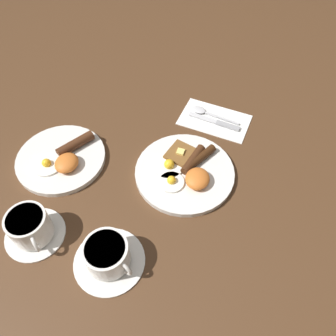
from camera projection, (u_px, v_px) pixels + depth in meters
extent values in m
plane|color=#4C301C|center=(184.00, 174.00, 0.89)|extent=(3.00, 3.00, 0.00)
cylinder|color=silver|center=(185.00, 172.00, 0.88)|extent=(0.27, 0.27, 0.01)
cylinder|color=white|center=(172.00, 182.00, 0.85)|extent=(0.07, 0.07, 0.01)
sphere|color=yellow|center=(171.00, 180.00, 0.85)|extent=(0.02, 0.02, 0.02)
cylinder|color=white|center=(168.00, 166.00, 0.88)|extent=(0.08, 0.08, 0.01)
sphere|color=yellow|center=(169.00, 165.00, 0.88)|extent=(0.03, 0.03, 0.03)
ellipsoid|color=orange|center=(197.00, 179.00, 0.84)|extent=(0.07, 0.06, 0.03)
cylinder|color=#3A1F0E|center=(201.00, 157.00, 0.89)|extent=(0.10, 0.07, 0.02)
cylinder|color=#422412|center=(193.00, 159.00, 0.89)|extent=(0.10, 0.05, 0.02)
cube|color=brown|center=(180.00, 154.00, 0.90)|extent=(0.09, 0.09, 0.01)
cube|color=#F4E072|center=(181.00, 152.00, 0.90)|extent=(0.02, 0.02, 0.01)
cylinder|color=silver|center=(61.00, 159.00, 0.91)|extent=(0.25, 0.25, 0.01)
cylinder|color=white|center=(47.00, 164.00, 0.89)|extent=(0.08, 0.08, 0.01)
sphere|color=yellow|center=(46.00, 163.00, 0.88)|extent=(0.02, 0.02, 0.02)
ellipsoid|color=orange|center=(67.00, 163.00, 0.88)|extent=(0.07, 0.06, 0.03)
cylinder|color=#472614|center=(75.00, 144.00, 0.92)|extent=(0.11, 0.08, 0.03)
cylinder|color=silver|center=(109.00, 261.00, 0.74)|extent=(0.16, 0.16, 0.01)
cylinder|color=silver|center=(107.00, 254.00, 0.71)|extent=(0.10, 0.10, 0.07)
cylinder|color=#56331E|center=(105.00, 248.00, 0.68)|extent=(0.09, 0.09, 0.00)
torus|color=silver|center=(124.00, 267.00, 0.69)|extent=(0.02, 0.04, 0.04)
cylinder|color=silver|center=(35.00, 234.00, 0.78)|extent=(0.14, 0.14, 0.01)
cylinder|color=silver|center=(29.00, 226.00, 0.75)|extent=(0.09, 0.09, 0.07)
cylinder|color=#56331E|center=(24.00, 219.00, 0.72)|extent=(0.08, 0.08, 0.00)
torus|color=silver|center=(35.00, 242.00, 0.72)|extent=(0.04, 0.04, 0.05)
cube|color=white|center=(214.00, 120.00, 1.01)|extent=(0.15, 0.22, 0.01)
cube|color=silver|center=(203.00, 118.00, 1.01)|extent=(0.03, 0.09, 0.00)
cube|color=#9E9EA3|center=(228.00, 126.00, 0.99)|extent=(0.03, 0.08, 0.01)
ellipsoid|color=silver|center=(199.00, 110.00, 1.03)|extent=(0.04, 0.05, 0.01)
cube|color=silver|center=(222.00, 118.00, 1.01)|extent=(0.03, 0.11, 0.00)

